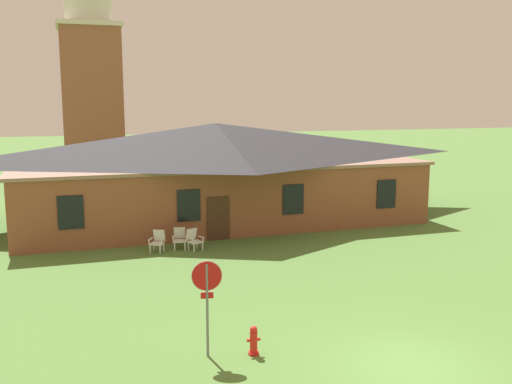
% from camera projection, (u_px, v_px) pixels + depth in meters
% --- Properties ---
extents(ground_plane, '(200.00, 200.00, 0.00)m').
position_uv_depth(ground_plane, '(409.00, 367.00, 14.46)').
color(ground_plane, '#517A38').
extents(brick_building, '(21.85, 10.40, 5.36)m').
position_uv_depth(brick_building, '(216.00, 170.00, 32.16)').
color(brick_building, brown).
rests_on(brick_building, ground).
extents(dome_tower, '(5.18, 5.18, 18.54)m').
position_uv_depth(dome_tower, '(91.00, 78.00, 48.05)').
color(dome_tower, '#93563D').
rests_on(dome_tower, ground).
extents(stop_sign, '(0.79, 0.19, 2.59)m').
position_uv_depth(stop_sign, '(207.00, 289.00, 14.76)').
color(stop_sign, slate).
rests_on(stop_sign, ground).
extents(lawn_chair_by_porch, '(0.83, 0.86, 0.96)m').
position_uv_depth(lawn_chair_by_porch, '(158.00, 240.00, 25.35)').
color(lawn_chair_by_porch, white).
rests_on(lawn_chair_by_porch, ground).
extents(lawn_chair_near_door, '(0.71, 0.75, 0.96)m').
position_uv_depth(lawn_chair_near_door, '(180.00, 238.00, 25.83)').
color(lawn_chair_near_door, silver).
rests_on(lawn_chair_near_door, ground).
extents(lawn_chair_left_end, '(0.78, 0.83, 0.96)m').
position_uv_depth(lawn_chair_left_end, '(194.00, 239.00, 25.62)').
color(lawn_chair_left_end, white).
rests_on(lawn_chair_left_end, ground).
extents(fire_hydrant, '(0.36, 0.28, 0.79)m').
position_uv_depth(fire_hydrant, '(254.00, 341.00, 15.09)').
color(fire_hydrant, red).
rests_on(fire_hydrant, ground).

